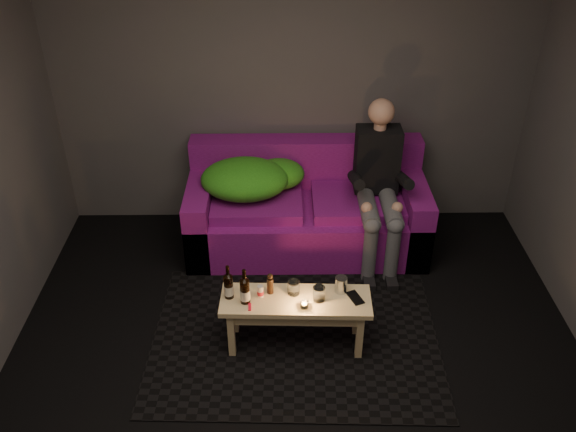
# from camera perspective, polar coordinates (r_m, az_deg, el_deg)

# --- Properties ---
(floor) EXTENTS (4.50, 4.50, 0.00)m
(floor) POSITION_cam_1_polar(r_m,az_deg,el_deg) (4.04, 0.98, -17.46)
(floor) COLOR black
(floor) RESTS_ON ground
(room) EXTENTS (4.50, 4.50, 4.50)m
(room) POSITION_cam_1_polar(r_m,az_deg,el_deg) (3.37, 1.03, 7.17)
(room) COLOR silver
(room) RESTS_ON ground
(rug) EXTENTS (2.08, 1.54, 0.01)m
(rug) POSITION_cam_1_polar(r_m,az_deg,el_deg) (4.44, 0.68, -11.33)
(rug) COLOR black
(rug) RESTS_ON floor
(sofa) EXTENTS (1.98, 0.89, 0.85)m
(sofa) POSITION_cam_1_polar(r_m,az_deg,el_deg) (5.21, 1.73, 0.47)
(sofa) COLOR #750F6D
(sofa) RESTS_ON floor
(green_blanket) EXTENTS (0.87, 0.59, 0.30)m
(green_blanket) POSITION_cam_1_polar(r_m,az_deg,el_deg) (5.03, -3.54, 3.58)
(green_blanket) COLOR #2B8618
(green_blanket) RESTS_ON sofa
(person) EXTENTS (0.36, 0.82, 1.32)m
(person) POSITION_cam_1_polar(r_m,az_deg,el_deg) (4.93, 8.49, 3.18)
(person) COLOR black
(person) RESTS_ON sofa
(coffee_table) EXTENTS (1.03, 0.36, 0.42)m
(coffee_table) POSITION_cam_1_polar(r_m,az_deg,el_deg) (4.18, 0.72, -8.52)
(coffee_table) COLOR #EFC68C
(coffee_table) RESTS_ON rug
(beer_bottle_a) EXTENTS (0.07, 0.07, 0.26)m
(beer_bottle_a) POSITION_cam_1_polar(r_m,az_deg,el_deg) (4.10, -5.58, -6.51)
(beer_bottle_a) COLOR black
(beer_bottle_a) RESTS_ON coffee_table
(beer_bottle_b) EXTENTS (0.07, 0.07, 0.27)m
(beer_bottle_b) POSITION_cam_1_polar(r_m,az_deg,el_deg) (4.05, -4.06, -6.96)
(beer_bottle_b) COLOR black
(beer_bottle_b) RESTS_ON coffee_table
(salt_shaker) EXTENTS (0.05, 0.05, 0.09)m
(salt_shaker) POSITION_cam_1_polar(r_m,az_deg,el_deg) (4.12, -2.60, -7.04)
(salt_shaker) COLOR silver
(salt_shaker) RESTS_ON coffee_table
(pepper_mill) EXTENTS (0.06, 0.06, 0.12)m
(pepper_mill) POSITION_cam_1_polar(r_m,az_deg,el_deg) (4.14, -1.68, -6.53)
(pepper_mill) COLOR black
(pepper_mill) RESTS_ON coffee_table
(tumbler_back) EXTENTS (0.10, 0.10, 0.10)m
(tumbler_back) POSITION_cam_1_polar(r_m,az_deg,el_deg) (4.14, 0.52, -6.70)
(tumbler_back) COLOR white
(tumbler_back) RESTS_ON coffee_table
(tealight) EXTENTS (0.05, 0.05, 0.04)m
(tealight) POSITION_cam_1_polar(r_m,az_deg,el_deg) (4.05, 1.53, -8.29)
(tealight) COLOR white
(tealight) RESTS_ON coffee_table
(tumbler_front) EXTENTS (0.10, 0.10, 0.10)m
(tumbler_front) POSITION_cam_1_polar(r_m,az_deg,el_deg) (4.09, 2.91, -7.26)
(tumbler_front) COLOR white
(tumbler_front) RESTS_ON coffee_table
(steel_cup) EXTENTS (0.10, 0.10, 0.11)m
(steel_cup) POSITION_cam_1_polar(r_m,az_deg,el_deg) (4.17, 4.98, -6.41)
(steel_cup) COLOR #B4B7BB
(steel_cup) RESTS_ON coffee_table
(smartphone) EXTENTS (0.12, 0.16, 0.01)m
(smartphone) POSITION_cam_1_polar(r_m,az_deg,el_deg) (4.16, 6.31, -7.61)
(smartphone) COLOR black
(smartphone) RESTS_ON coffee_table
(red_lighter) EXTENTS (0.02, 0.07, 0.01)m
(red_lighter) POSITION_cam_1_polar(r_m,az_deg,el_deg) (4.07, -3.60, -8.49)
(red_lighter) COLOR red
(red_lighter) RESTS_ON coffee_table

